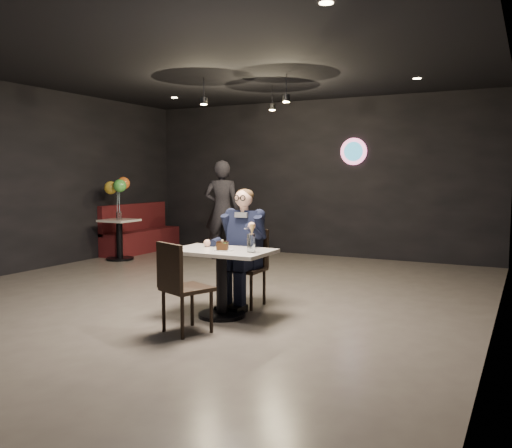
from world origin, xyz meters
The scene contains 17 objects.
floor centered at (0.00, 0.00, 0.00)m, with size 9.00×9.00×0.00m, color #6E665C.
wall_sign centered at (0.80, 4.47, 2.00)m, with size 0.50×0.06×0.50m, color pink, non-canonical shape.
pendant_lights centered at (0.00, 2.00, 2.88)m, with size 1.40×1.20×0.36m, color black.
main_table centered at (0.78, -0.35, 0.38)m, with size 1.10×0.70×0.75m, color silver.
chair_far centered at (0.78, 0.20, 0.46)m, with size 0.42×0.46×0.92m, color black.
chair_near centered at (0.78, -1.02, 0.46)m, with size 0.42×0.46×0.92m, color black.
seated_man centered at (0.78, 0.20, 0.72)m, with size 0.60×0.80×1.44m, color black.
dessert_plate centered at (0.84, -0.40, 0.76)m, with size 0.22×0.22×0.01m, color white.
cake_slice centered at (0.85, -0.44, 0.80)m, with size 0.12×0.10×0.08m, color black.
mint_leaf centered at (0.89, -0.46, 0.84)m, with size 0.07×0.04×0.01m, color #2B8337.
sundae_glass centered at (1.17, -0.38, 0.85)m, with size 0.09×0.09×0.19m, color silver.
wafer_cone centered at (1.20, -0.42, 0.99)m, with size 0.06×0.06×0.12m, color tan.
booth_bench centered at (-3.25, 3.26, 0.49)m, with size 0.49×1.96×0.98m, color #3F0D0D.
side_table centered at (-2.95, 2.26, 0.36)m, with size 0.58×0.58×0.72m, color silver.
balloon_vase centered at (-2.95, 2.26, 0.82)m, with size 0.10×0.10×0.15m, color silver.
balloon_bunch centered at (-2.95, 2.26, 1.25)m, with size 0.43×0.43×0.71m, color gold.
passerby centered at (-1.31, 3.20, 0.92)m, with size 0.67×0.44×1.83m, color black.
Camera 1 is at (3.79, -5.42, 1.57)m, focal length 38.00 mm.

